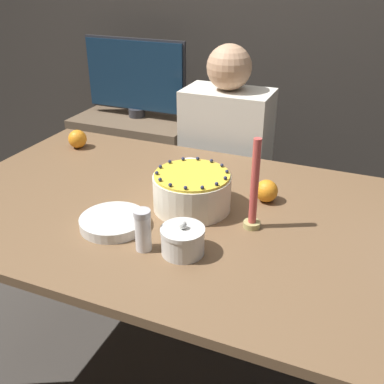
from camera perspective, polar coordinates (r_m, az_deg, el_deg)
name	(u,v)px	position (r m, az deg, el deg)	size (l,w,h in m)	color
ground_plane	(165,365)	(2.02, -3.40, -21.13)	(12.00, 12.00, 0.00)	#3D3833
wall_behind	(271,4)	(2.67, 10.02, 22.43)	(8.00, 0.05, 2.60)	#38332D
dining_table	(160,230)	(1.59, -4.06, -4.89)	(1.52, 1.02, 0.78)	brown
cake	(192,191)	(1.47, 0.00, 0.13)	(0.26, 0.26, 0.14)	#EFE5CC
sugar_bowl	(183,240)	(1.26, -1.19, -6.16)	(0.13, 0.13, 0.10)	silver
sugar_shaker	(143,230)	(1.27, -6.26, -4.81)	(0.05, 0.05, 0.13)	white
plate_stack	(113,222)	(1.41, -9.97, -3.75)	(0.21, 0.21, 0.03)	silver
candle	(254,193)	(1.35, 7.88, -0.09)	(0.05, 0.05, 0.29)	tan
cup	(190,172)	(1.65, -0.29, 2.56)	(0.07, 0.07, 0.08)	white
orange_fruit_0	(266,191)	(1.55, 9.44, 0.14)	(0.08, 0.08, 0.08)	orange
orange_fruit_1	(78,139)	(2.04, -14.34, 6.55)	(0.08, 0.08, 0.08)	orange
person_man_blue_shirt	(225,185)	(2.23, 4.20, 0.85)	(0.40, 0.34, 1.20)	#595960
side_cabinet	(140,166)	(2.91, -6.61, 3.26)	(0.72, 0.48, 0.67)	brown
tv_monitor	(135,77)	(2.73, -7.24, 14.30)	(0.64, 0.10, 0.46)	#2D2D33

